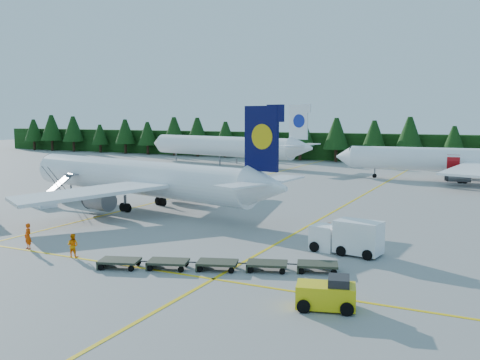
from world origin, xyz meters
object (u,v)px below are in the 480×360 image
at_px(airliner_red, 449,160).
at_px(airliner_navy, 131,177).
at_px(service_truck, 346,237).
at_px(baggage_tug, 327,294).
at_px(airstairs, 44,199).

bearing_deg(airliner_red, airliner_navy, -130.18).
height_order(service_truck, baggage_tug, service_truck).
relative_size(airliner_red, baggage_tug, 10.86).
height_order(airliner_navy, airstairs, airliner_navy).
distance_m(airstairs, service_truck, 35.59).
bearing_deg(baggage_tug, airstairs, 140.51).
distance_m(airstairs, baggage_tug, 40.87).
xyz_separation_m(airliner_navy, airliner_red, (28.89, 39.85, -0.07)).
xyz_separation_m(airliner_navy, baggage_tug, (28.41, -20.59, -2.43)).
relative_size(airliner_navy, airliner_red, 1.01).
relative_size(airliner_red, airstairs, 6.36).
xyz_separation_m(airliner_red, baggage_tug, (-0.48, -60.44, -2.37)).
xyz_separation_m(airstairs, baggage_tug, (37.30, -16.71, 0.06)).
bearing_deg(service_truck, airstairs, 179.74).
height_order(airstairs, service_truck, airstairs).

